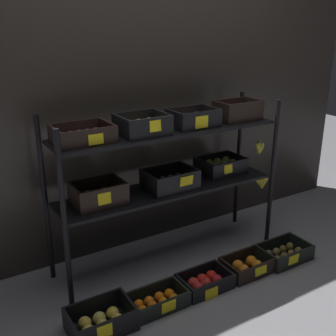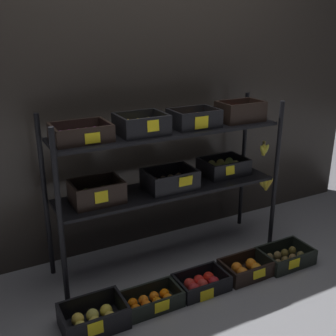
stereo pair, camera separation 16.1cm
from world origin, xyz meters
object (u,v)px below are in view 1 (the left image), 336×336
object	(u,v)px
crate_ground_apple_gold	(101,321)
crate_ground_tangerine	(156,302)
crate_ground_orange	(247,266)
display_rack	(170,157)
crate_ground_apple_red	(205,282)
crate_ground_kiwi	(284,253)

from	to	relation	value
crate_ground_apple_gold	crate_ground_tangerine	size ratio (longest dim) A/B	0.97
crate_ground_orange	crate_ground_tangerine	bearing A→B (deg)	-179.81
display_rack	crate_ground_apple_red	distance (m)	0.84
crate_ground_apple_red	crate_ground_orange	size ratio (longest dim) A/B	0.98
crate_ground_tangerine	crate_ground_apple_red	size ratio (longest dim) A/B	1.12
crate_ground_tangerine	crate_ground_orange	xyz separation A→B (m)	(0.72, 0.00, 0.00)
crate_ground_apple_red	crate_ground_kiwi	xyz separation A→B (m)	(0.69, -0.02, 0.00)
crate_ground_tangerine	crate_ground_apple_red	bearing A→B (deg)	0.96
crate_ground_apple_red	crate_ground_kiwi	distance (m)	0.69
crate_ground_apple_gold	crate_ground_apple_red	size ratio (longest dim) A/B	1.09
crate_ground_apple_red	crate_ground_kiwi	size ratio (longest dim) A/B	0.91
crate_ground_apple_gold	crate_ground_tangerine	bearing A→B (deg)	0.05
crate_ground_apple_gold	crate_ground_apple_red	distance (m)	0.71
crate_ground_apple_gold	crate_ground_orange	distance (m)	1.07
display_rack	crate_ground_kiwi	xyz separation A→B (m)	(0.68, -0.45, -0.72)
display_rack	crate_ground_apple_gold	size ratio (longest dim) A/B	4.70
display_rack	crate_ground_apple_red	bearing A→B (deg)	-90.58
display_rack	crate_ground_orange	bearing A→B (deg)	-51.36
crate_ground_orange	crate_ground_kiwi	bearing A→B (deg)	-1.97
crate_ground_tangerine	crate_ground_apple_red	world-z (taller)	crate_ground_tangerine
crate_ground_apple_gold	crate_ground_apple_red	xyz separation A→B (m)	(0.71, 0.01, -0.01)
display_rack	crate_ground_apple_gold	distance (m)	1.10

